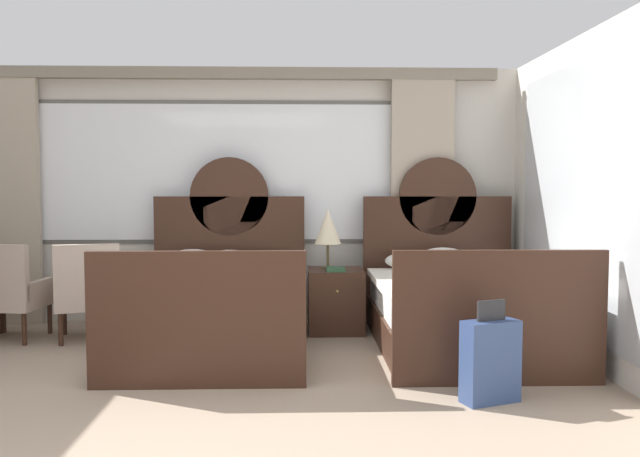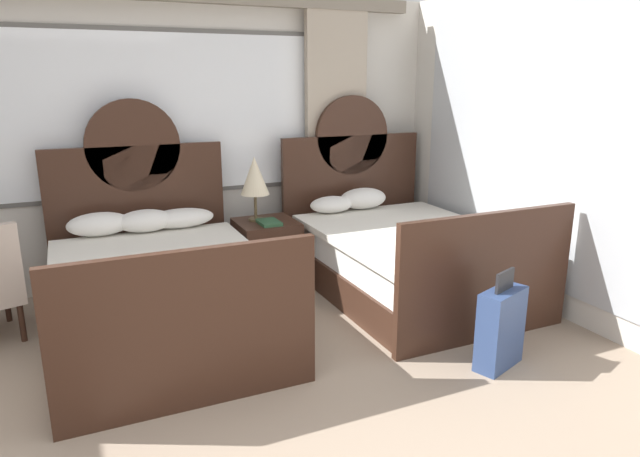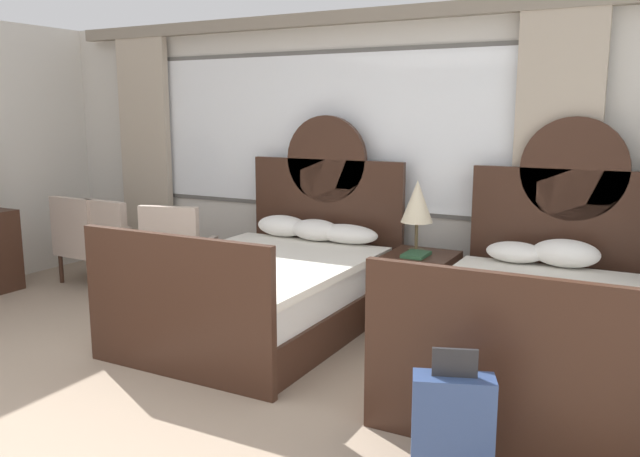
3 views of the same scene
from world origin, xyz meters
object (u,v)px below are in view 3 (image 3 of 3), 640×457
at_px(bed_near_window, 269,286).
at_px(nightstand_between_beds, 421,290).
at_px(book_on_nightstand, 416,255).
at_px(armchair_by_window_right, 86,239).
at_px(bed_near_mirror, 543,328).
at_px(table_lamp_on_nightstand, 417,202).
at_px(armchair_by_window_left, 177,250).
at_px(armchair_by_window_centre, 120,243).
at_px(suitcase_on_floor, 452,430).

height_order(bed_near_window, nightstand_between_beds, bed_near_window).
relative_size(bed_near_window, book_on_nightstand, 8.60).
bearing_deg(armchair_by_window_right, nightstand_between_beds, 5.01).
distance_m(bed_near_mirror, table_lamp_on_nightstand, 1.53).
bearing_deg(armchair_by_window_left, armchair_by_window_right, -179.85).
distance_m(bed_near_mirror, armchair_by_window_right, 4.66).
relative_size(nightstand_between_beds, armchair_by_window_left, 0.68).
relative_size(armchair_by_window_left, armchair_by_window_centre, 1.00).
xyz_separation_m(nightstand_between_beds, armchair_by_window_left, (-2.34, -0.31, 0.16)).
relative_size(armchair_by_window_centre, armchair_by_window_right, 1.00).
bearing_deg(bed_near_window, nightstand_between_beds, 30.69).
bearing_deg(nightstand_between_beds, armchair_by_window_left, -172.47).
height_order(bed_near_mirror, nightstand_between_beds, bed_near_mirror).
height_order(table_lamp_on_nightstand, suitcase_on_floor, table_lamp_on_nightstand).
bearing_deg(armchair_by_window_right, armchair_by_window_left, 0.15).
height_order(nightstand_between_beds, armchair_by_window_left, armchair_by_window_left).
distance_m(nightstand_between_beds, armchair_by_window_centre, 3.11).
bearing_deg(armchair_by_window_left, bed_near_window, -15.06).
bearing_deg(bed_near_window, bed_near_mirror, -0.29).
distance_m(table_lamp_on_nightstand, suitcase_on_floor, 2.56).
bearing_deg(book_on_nightstand, bed_near_window, -153.53).
height_order(book_on_nightstand, armchair_by_window_left, armchair_by_window_left).
height_order(bed_near_mirror, table_lamp_on_nightstand, bed_near_mirror).
bearing_deg(table_lamp_on_nightstand, bed_near_mirror, -32.10).
bearing_deg(armchair_by_window_centre, armchair_by_window_left, 0.21).
xyz_separation_m(table_lamp_on_nightstand, armchair_by_window_right, (-3.49, -0.38, -0.57)).
relative_size(bed_near_mirror, armchair_by_window_centre, 2.43).
bearing_deg(armchair_by_window_left, suitcase_on_floor, -29.52).
relative_size(bed_near_window, table_lamp_on_nightstand, 3.71).
distance_m(bed_near_mirror, armchair_by_window_centre, 4.19).
xyz_separation_m(bed_near_mirror, table_lamp_on_nightstand, (-1.16, 0.73, 0.68)).
relative_size(book_on_nightstand, armchair_by_window_right, 0.28).
xyz_separation_m(nightstand_between_beds, armchair_by_window_right, (-3.56, -0.31, 0.16)).
relative_size(bed_near_mirror, armchair_by_window_left, 2.43).
bearing_deg(armchair_by_window_left, book_on_nightstand, 4.91).
distance_m(armchair_by_window_right, suitcase_on_floor, 4.85).
relative_size(table_lamp_on_nightstand, armchair_by_window_left, 0.65).
distance_m(armchair_by_window_left, armchair_by_window_right, 1.22).
bearing_deg(suitcase_on_floor, book_on_nightstand, 114.45).
distance_m(bed_near_mirror, nightstand_between_beds, 1.27).
bearing_deg(book_on_nightstand, armchair_by_window_centre, -176.22).
xyz_separation_m(armchair_by_window_right, suitcase_on_floor, (4.48, -1.84, -0.19)).
xyz_separation_m(bed_near_window, book_on_nightstand, (1.08, 0.54, 0.27)).
xyz_separation_m(bed_near_mirror, suitcase_on_floor, (-0.16, -1.50, -0.08)).
xyz_separation_m(book_on_nightstand, armchair_by_window_left, (-2.33, -0.20, -0.17)).
bearing_deg(nightstand_between_beds, table_lamp_on_nightstand, 136.76).
bearing_deg(bed_near_mirror, bed_near_window, 179.71).
bearing_deg(nightstand_between_beds, armchair_by_window_centre, -174.23).
distance_m(armchair_by_window_centre, suitcase_on_floor, 4.42).
relative_size(nightstand_between_beds, armchair_by_window_centre, 0.68).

